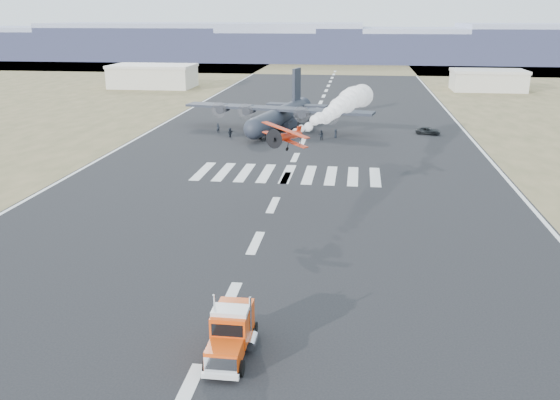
% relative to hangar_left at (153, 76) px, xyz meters
% --- Properties ---
extents(ground, '(500.00, 500.00, 0.00)m').
position_rel_hangar_left_xyz_m(ground, '(52.00, -145.00, -3.41)').
color(ground, black).
rests_on(ground, ground).
extents(scrub_far, '(500.00, 80.00, 0.00)m').
position_rel_hangar_left_xyz_m(scrub_far, '(52.00, 85.00, -3.41)').
color(scrub_far, brown).
rests_on(scrub_far, ground).
extents(runway_markings, '(60.00, 260.00, 0.01)m').
position_rel_hangar_left_xyz_m(runway_markings, '(52.00, -85.00, -3.40)').
color(runway_markings, silver).
rests_on(runway_markings, ground).
extents(ridge_seg_b, '(150.00, 50.00, 15.00)m').
position_rel_hangar_left_xyz_m(ridge_seg_b, '(-78.00, 115.00, 4.09)').
color(ridge_seg_b, '#8A92AF').
rests_on(ridge_seg_b, ground).
extents(ridge_seg_c, '(150.00, 50.00, 17.00)m').
position_rel_hangar_left_xyz_m(ridge_seg_c, '(-13.00, 115.00, 5.09)').
color(ridge_seg_c, '#8A92AF').
rests_on(ridge_seg_c, ground).
extents(ridge_seg_d, '(150.00, 50.00, 13.00)m').
position_rel_hangar_left_xyz_m(ridge_seg_d, '(52.00, 115.00, 3.09)').
color(ridge_seg_d, '#8A92AF').
rests_on(ridge_seg_d, ground).
extents(ridge_seg_e, '(150.00, 50.00, 15.00)m').
position_rel_hangar_left_xyz_m(ridge_seg_e, '(117.00, 115.00, 4.09)').
color(ridge_seg_e, '#8A92AF').
rests_on(ridge_seg_e, ground).
extents(hangar_left, '(24.50, 14.50, 6.70)m').
position_rel_hangar_left_xyz_m(hangar_left, '(0.00, 0.00, 0.00)').
color(hangar_left, '#B5B0A1').
rests_on(hangar_left, ground).
extents(hangar_right, '(20.50, 12.50, 5.90)m').
position_rel_hangar_left_xyz_m(hangar_right, '(98.00, 5.00, -0.40)').
color(hangar_right, '#B5B0A1').
rests_on(hangar_right, ground).
extents(semi_truck, '(2.48, 7.35, 3.31)m').
position_rel_hangar_left_xyz_m(semi_truck, '(53.78, -140.50, -1.78)').
color(semi_truck, black).
rests_on(semi_truck, ground).
extents(aerobatic_biplane, '(5.83, 5.46, 2.81)m').
position_rel_hangar_left_xyz_m(aerobatic_biplane, '(53.63, -109.84, 4.91)').
color(aerobatic_biplane, red).
extents(smoke_trail, '(9.56, 33.18, 3.70)m').
position_rel_hangar_left_xyz_m(smoke_trail, '(60.03, -82.94, 5.16)').
color(smoke_trail, white).
extents(transport_aircraft, '(36.66, 30.01, 10.62)m').
position_rel_hangar_left_xyz_m(transport_aircraft, '(46.59, -61.55, -0.67)').
color(transport_aircraft, black).
rests_on(transport_aircraft, ground).
extents(support_vehicle, '(4.85, 3.25, 1.24)m').
position_rel_hangar_left_xyz_m(support_vehicle, '(74.27, -63.42, -2.79)').
color(support_vehicle, black).
rests_on(support_vehicle, ground).
extents(crew_a, '(0.71, 0.60, 1.84)m').
position_rel_hangar_left_xyz_m(crew_a, '(35.66, -67.24, -2.49)').
color(crew_a, black).
rests_on(crew_a, ground).
extents(crew_b, '(0.97, 0.72, 1.78)m').
position_rel_hangar_left_xyz_m(crew_b, '(55.08, -71.28, -2.52)').
color(crew_b, black).
rests_on(crew_b, ground).
extents(crew_c, '(1.14, 0.95, 1.61)m').
position_rel_hangar_left_xyz_m(crew_c, '(38.68, -70.78, -2.60)').
color(crew_c, black).
rests_on(crew_c, ground).
extents(crew_d, '(0.99, 1.05, 1.64)m').
position_rel_hangar_left_xyz_m(crew_d, '(49.53, -72.11, -2.59)').
color(crew_d, black).
rests_on(crew_d, ground).
extents(crew_e, '(0.48, 0.78, 1.59)m').
position_rel_hangar_left_xyz_m(crew_e, '(57.53, -69.22, -2.61)').
color(crew_e, black).
rests_on(crew_e, ground).
extents(crew_f, '(0.83, 1.61, 1.66)m').
position_rel_hangar_left_xyz_m(crew_f, '(38.77, -70.85, -2.58)').
color(crew_f, black).
rests_on(crew_f, ground).
extents(crew_g, '(0.70, 0.63, 1.63)m').
position_rel_hangar_left_xyz_m(crew_g, '(43.76, -67.00, -2.59)').
color(crew_g, black).
rests_on(crew_g, ground).
extents(crew_h, '(0.58, 0.90, 1.81)m').
position_rel_hangar_left_xyz_m(crew_h, '(45.00, -69.01, -2.50)').
color(crew_h, black).
rests_on(crew_h, ground).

